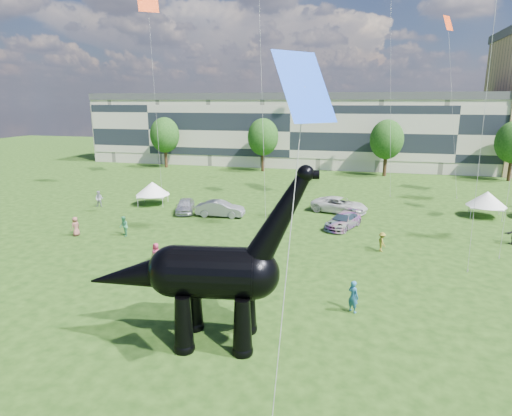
# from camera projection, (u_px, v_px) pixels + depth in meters

# --- Properties ---
(ground) EXTENTS (220.00, 220.00, 0.00)m
(ground) POSITION_uv_depth(u_px,v_px,m) (255.00, 350.00, 20.58)
(ground) COLOR #16330C
(ground) RESTS_ON ground
(terrace_row) EXTENTS (78.00, 11.00, 12.00)m
(terrace_row) POSITION_uv_depth(u_px,v_px,m) (295.00, 133.00, 79.36)
(terrace_row) COLOR beige
(terrace_row) RESTS_ON ground
(tree_far_left) EXTENTS (5.20, 5.20, 9.44)m
(tree_far_left) POSITION_uv_depth(u_px,v_px,m) (165.00, 132.00, 75.99)
(tree_far_left) COLOR #382314
(tree_far_left) RESTS_ON ground
(tree_mid_left) EXTENTS (5.20, 5.20, 9.44)m
(tree_mid_left) POSITION_uv_depth(u_px,v_px,m) (263.00, 134.00, 71.76)
(tree_mid_left) COLOR #382314
(tree_mid_left) RESTS_ON ground
(tree_mid_right) EXTENTS (5.20, 5.20, 9.44)m
(tree_mid_right) POSITION_uv_depth(u_px,v_px,m) (387.00, 136.00, 67.05)
(tree_mid_right) COLOR #382314
(tree_mid_right) RESTS_ON ground
(dinosaur_sculpture) EXTENTS (11.38, 3.72, 9.26)m
(dinosaur_sculpture) POSITION_uv_depth(u_px,v_px,m) (206.00, 275.00, 20.61)
(dinosaur_sculpture) COLOR black
(dinosaur_sculpture) RESTS_ON ground
(car_silver) EXTENTS (3.04, 4.80, 1.52)m
(car_silver) POSITION_uv_depth(u_px,v_px,m) (185.00, 206.00, 45.83)
(car_silver) COLOR silver
(car_silver) RESTS_ON ground
(car_grey) EXTENTS (5.07, 2.05, 1.64)m
(car_grey) POSITION_uv_depth(u_px,v_px,m) (220.00, 209.00, 44.28)
(car_grey) COLOR gray
(car_grey) RESTS_ON ground
(car_white) EXTENTS (6.50, 4.35, 1.66)m
(car_white) POSITION_uv_depth(u_px,v_px,m) (339.00, 205.00, 45.80)
(car_white) COLOR silver
(car_white) RESTS_ON ground
(car_dark) EXTENTS (3.75, 5.36, 1.44)m
(car_dark) POSITION_uv_depth(u_px,v_px,m) (343.00, 221.00, 40.23)
(car_dark) COLOR #595960
(car_dark) RESTS_ON ground
(gazebo_near) EXTENTS (4.43, 4.43, 2.69)m
(gazebo_near) POSITION_uv_depth(u_px,v_px,m) (487.00, 199.00, 43.85)
(gazebo_near) COLOR silver
(gazebo_near) RESTS_ON ground
(gazebo_left) EXTENTS (4.62, 4.62, 2.67)m
(gazebo_left) POSITION_uv_depth(u_px,v_px,m) (153.00, 189.00, 49.19)
(gazebo_left) COLOR white
(gazebo_left) RESTS_ON ground
(visitors) EXTENTS (46.51, 43.34, 1.89)m
(visitors) POSITION_uv_depth(u_px,v_px,m) (256.00, 244.00, 33.10)
(visitors) COLOR brown
(visitors) RESTS_ON ground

